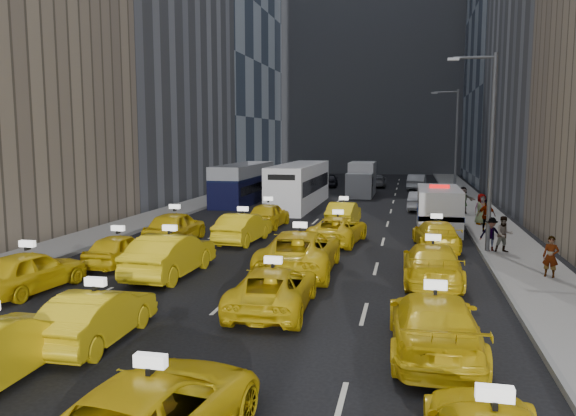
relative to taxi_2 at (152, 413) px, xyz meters
The scene contains 39 objects.
ground 6.56m from the taxi_2, 104.20° to the left, with size 160.00×160.00×0.00m, color black.
sidewalk_west 33.58m from the taxi_2, 111.12° to the left, with size 3.00×90.00×0.15m, color gray.
sidewalk_east 32.57m from the taxi_2, 74.14° to the left, with size 3.00×90.00×0.15m, color gray.
curb_west 33.09m from the taxi_2, 108.78° to the left, with size 0.15×90.00×0.18m, color slate.
curb_east 32.20m from the taxi_2, 76.62° to the left, with size 0.15×90.00×0.18m, color slate.
building_west_far 67.37m from the taxi_2, 110.12° to the left, with size 16.00×22.00×42.00m, color #2D3847.
building_backdrop 80.68m from the taxi_2, 91.17° to the left, with size 30.00×12.00×40.00m, color slate.
streetlight_near 20.27m from the taxi_2, 67.52° to the left, with size 2.15×0.22×9.00m.
streetlight_far 39.29m from the taxi_2, 78.81° to the left, with size 2.15×0.22×9.00m.
taxi_2 is the anchor object (origin of this frame).
taxi_4 11.92m from the taxi_2, 136.00° to the left, with size 1.75×4.35×1.48m, color yellow.
taxi_5 5.86m from the taxi_2, 129.56° to the left, with size 1.47×4.23×1.39m, color yellow.
taxi_6 8.10m from the taxi_2, 89.13° to the left, with size 2.27×4.92×1.37m, color yellow.
taxi_7 7.31m from the taxi_2, 48.73° to the left, with size 2.15×5.30×1.54m, color yellow.
taxi_8 14.81m from the taxi_2, 121.02° to the left, with size 1.58×3.94×1.34m, color yellow.
taxi_9 12.40m from the taxi_2, 112.58° to the left, with size 1.75×5.03×1.66m, color yellow.
taxi_10 13.10m from the taxi_2, 90.06° to the left, with size 2.78×6.03×1.68m, color yellow.
taxi_11 13.44m from the taxi_2, 68.01° to the left, with size 2.08×5.11×1.48m, color yellow.
taxi_12 19.29m from the taxi_2, 112.39° to the left, with size 1.92×4.76×1.62m, color yellow.
taxi_13 19.10m from the taxi_2, 102.20° to the left, with size 1.58×4.54×1.50m, color yellow.
taxi_14 19.52m from the taxi_2, 88.00° to the left, with size 2.26×4.89×1.36m, color yellow.
taxi_15 19.92m from the taxi_2, 74.11° to the left, with size 1.88×4.64×1.35m, color yellow.
taxi_16 23.88m from the taxi_2, 99.53° to the left, with size 1.75×4.36×1.48m, color yellow.
taxi_17 25.08m from the taxi_2, 89.25° to the left, with size 1.53×4.39×1.45m, color yellow.
nypd_van 25.35m from the taxi_2, 76.73° to the left, with size 2.63×6.17×2.60m.
double_decker 36.40m from the taxi_2, 104.29° to the left, with size 3.75×10.83×3.09m.
city_bus 34.01m from the taxi_2, 96.85° to the left, with size 3.40×12.75×3.26m.
box_truck 42.74m from the taxi_2, 90.13° to the left, with size 2.89×6.75×3.00m.
misc_car_0 33.76m from the taxi_2, 81.61° to the left, with size 1.46×4.17×1.38m, color #B8BBC1.
misc_car_1 47.57m from the taxi_2, 99.74° to the left, with size 2.40×5.22×1.45m, color black.
misc_car_2 51.74m from the taxi_2, 89.15° to the left, with size 1.92×4.72×1.37m, color gray.
misc_car_3 50.81m from the taxi_2, 94.67° to the left, with size 1.69×4.20×1.43m, color black.
misc_car_4 49.72m from the taxi_2, 84.37° to the left, with size 1.66×4.75×1.57m, color #999CA0.
pedestrian_0 16.61m from the taxi_2, 55.80° to the left, with size 0.56×0.37×1.54m, color gray.
pedestrian_1 19.95m from the taxi_2, 65.20° to the left, with size 0.79×0.44×1.64m, color gray.
pedestrian_2 19.95m from the taxi_2, 66.86° to the left, with size 0.99×0.41×1.54m, color gray.
pedestrian_3 25.02m from the taxi_2, 70.64° to the left, with size 1.06×0.48×1.81m, color gray.
pedestrian_4 27.70m from the taxi_2, 72.46° to the left, with size 0.89×0.49×1.83m, color gray.
pedestrian_5 32.18m from the taxi_2, 76.11° to the left, with size 1.68×0.48×1.81m, color gray.
Camera 1 is at (5.73, -14.56, 5.34)m, focal length 35.00 mm.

